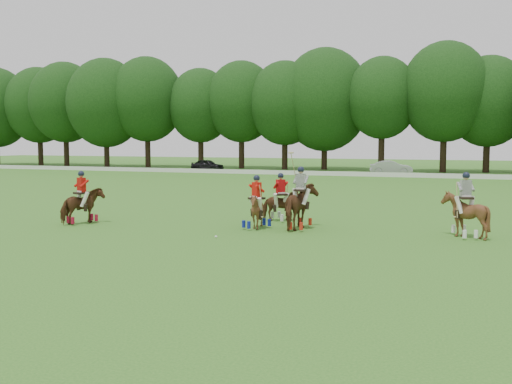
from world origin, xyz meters
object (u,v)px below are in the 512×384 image
(car_mid, at_px, (391,167))
(polo_stripe_b, at_px, (465,214))
(polo_ball, at_px, (216,237))
(polo_red_c, at_px, (257,210))
(polo_stripe_a, at_px, (301,206))
(polo_red_a, at_px, (82,205))
(polo_red_b, at_px, (281,205))
(car_left, at_px, (207,165))

(car_mid, relative_size, polo_stripe_b, 1.82)
(polo_ball, bearing_deg, car_mid, 88.54)
(polo_red_c, height_order, polo_stripe_a, polo_stripe_a)
(polo_stripe_a, bearing_deg, polo_red_a, -168.66)
(car_mid, relative_size, polo_red_b, 2.05)
(car_left, xyz_separation_m, polo_ball, (19.83, -41.51, -0.61))
(polo_red_b, height_order, polo_stripe_b, polo_stripe_b)
(polo_red_b, height_order, polo_red_c, polo_red_c)
(polo_ball, bearing_deg, polo_stripe_b, 21.27)
(car_mid, distance_m, polo_stripe_a, 38.50)
(car_mid, relative_size, polo_stripe_a, 1.42)
(polo_stripe_a, bearing_deg, polo_red_b, 127.57)
(polo_red_b, bearing_deg, polo_red_c, -95.76)
(polo_red_b, bearing_deg, polo_stripe_b, -12.19)
(car_left, xyz_separation_m, polo_stripe_b, (28.21, -38.25, 0.20))
(polo_red_b, distance_m, polo_ball, 5.01)
(car_left, xyz_separation_m, polo_stripe_a, (22.12, -38.48, 0.26))
(polo_ball, bearing_deg, polo_red_c, 76.05)
(car_mid, distance_m, polo_ball, 41.53)
(car_mid, height_order, polo_stripe_a, polo_stripe_a)
(polo_red_a, relative_size, polo_ball, 24.76)
(car_left, xyz_separation_m, polo_red_c, (20.46, -38.99, 0.09))
(polo_red_c, bearing_deg, polo_ball, -103.95)
(car_left, relative_size, car_mid, 0.90)
(polo_red_c, relative_size, polo_stripe_b, 0.90)
(polo_red_b, bearing_deg, car_mid, 89.70)
(polo_stripe_a, bearing_deg, polo_ball, -127.10)
(car_left, relative_size, polo_red_c, 1.80)
(polo_stripe_b, height_order, polo_ball, polo_stripe_b)
(car_mid, relative_size, polo_ball, 47.67)
(polo_red_a, relative_size, polo_stripe_b, 0.94)
(polo_red_c, xyz_separation_m, polo_ball, (-0.63, -2.53, -0.71))
(car_left, height_order, polo_red_c, polo_red_c)
(polo_red_a, relative_size, polo_red_b, 1.06)
(polo_red_c, bearing_deg, polo_red_a, -169.94)
(car_left, bearing_deg, polo_red_a, -155.62)
(polo_red_b, bearing_deg, car_left, 119.47)
(car_left, bearing_deg, polo_ball, -148.13)
(car_mid, height_order, polo_stripe_b, polo_stripe_b)
(polo_red_c, bearing_deg, car_mid, 89.37)
(car_mid, xyz_separation_m, polo_ball, (-1.06, -41.51, -0.66))
(car_left, bearing_deg, polo_red_b, -144.20)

